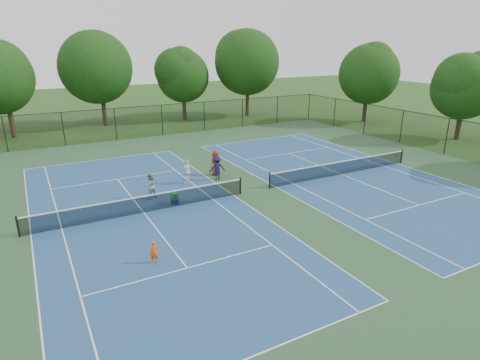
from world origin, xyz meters
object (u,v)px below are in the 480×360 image
tree_back_c (183,72)px  child_player (154,252)px  bystander_c (216,163)px  instructor (150,186)px  ball_crate (175,202)px  bystander_a (187,172)px  tree_back_b (99,64)px  tree_side_f (466,83)px  tree_back_a (2,73)px  tree_back_d (248,59)px  ball_hopper (174,196)px  bystander_b (217,168)px  tree_side_e (369,70)px

tree_back_c → child_player: 33.42m
bystander_c → instructor: bearing=6.1°
tree_back_c → ball_crate: size_ratio=22.80×
tree_back_c → bystander_a: 23.59m
tree_back_b → tree_side_f: size_ratio=1.24×
tree_back_a → bystander_a: (9.86, -20.64, -5.23)m
ball_crate → tree_back_d: bearing=52.5°
tree_back_b → ball_hopper: size_ratio=26.63×
tree_back_c → bystander_b: bearing=-105.6°
bystander_a → ball_hopper: bearing=29.1°
tree_back_b → tree_side_e: tree_back_b is taller
tree_back_a → tree_back_c: (18.00, 1.00, -0.56)m
tree_back_a → tree_back_b: size_ratio=0.91×
tree_back_a → bystander_a: size_ratio=5.65×
bystander_b → child_player: bearing=61.3°
tree_back_c → bystander_b: 23.19m
tree_back_c → ball_crate: (-10.09, -24.60, -5.33)m
tree_back_b → tree_back_c: (9.00, -1.00, -1.11)m
tree_back_d → bystander_b: 25.91m
tree_side_e → instructor: (-29.03, -12.07, -5.02)m
tree_side_f → ball_crate: 29.65m
child_player → bystander_a: 10.00m
tree_side_f → bystander_b: (-25.11, 0.12, -4.42)m
child_player → tree_back_d: bearing=74.0°
tree_back_c → ball_hopper: size_ratio=22.29×
instructor → bystander_a: bystander_a is taller
tree_side_f → instructor: bearing=-178.0°
tree_back_b → bystander_b: bearing=-82.8°
instructor → bystander_a: size_ratio=0.97×
tree_back_d → tree_side_f: size_ratio=1.28×
tree_back_b → ball_hopper: (-1.09, -25.60, -6.11)m
tree_back_d → bystander_b: tree_back_d is taller
tree_back_b → tree_side_f: 36.26m
tree_back_d → bystander_a: tree_back_d is taller
tree_side_e → bystander_b: size_ratio=5.35×
tree_back_b → tree_back_d: 17.12m
instructor → bystander_b: size_ratio=0.95×
bystander_a → ball_crate: 3.60m
tree_side_e → child_player: (-31.03, -19.36, -5.32)m
bystander_c → ball_crate: 5.78m
child_player → bystander_c: 11.98m
tree_side_f → bystander_b: tree_side_f is taller
tree_back_b → tree_back_c: 9.12m
tree_back_a → child_player: tree_back_a is taller
tree_back_a → tree_side_e: 37.36m
tree_back_a → tree_side_f: tree_back_a is taller
tree_back_d → child_player: bearing=-125.6°
tree_side_f → instructor: (-30.03, -1.07, -4.46)m
tree_back_b → instructor: tree_back_b is taller
tree_back_b → child_player: 32.21m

